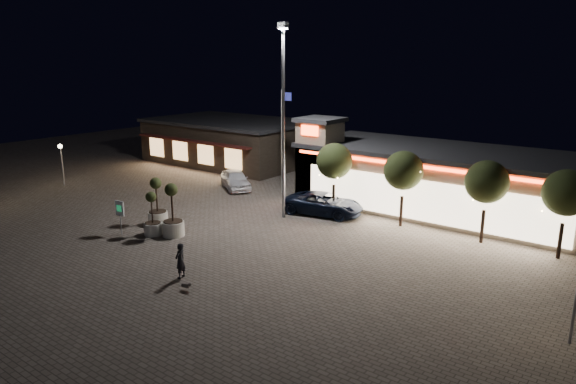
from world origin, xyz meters
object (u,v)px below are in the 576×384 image
Objects in this scene: pedestrian at (180,261)px; planter_mid at (153,221)px; pickup_truck at (323,204)px; planter_left at (157,210)px; white_sedan at (235,179)px; valet_sign at (120,211)px.

planter_mid reaches higher than pedestrian.
planter_left reaches higher than pickup_truck.
white_sedan is at bearing -157.31° from pedestrian.
pickup_truck is 12.86m from pedestrian.
planter_mid is at bearing -129.35° from pedestrian.
pickup_truck is 9.74m from white_sedan.
pickup_truck is 2.55× the size of valet_sign.
planter_mid is 2.01m from valet_sign.
valet_sign is at bearing 134.58° from pickup_truck.
valet_sign is at bearing -135.20° from white_sedan.
white_sedan is 10.16m from planter_left.
white_sedan reaches higher than pickup_truck.
planter_left is 1.97m from planter_mid.
white_sedan is (-9.60, 1.67, 0.02)m from pickup_truck.
white_sedan is 11.91m from planter_mid.
pickup_truck is at bearing 55.90° from valet_sign.
pedestrian is (9.88, -14.52, 0.10)m from white_sedan.
planter_left reaches higher than white_sedan.
white_sedan is 17.56m from pedestrian.
planter_left is (2.44, -9.86, 0.18)m from white_sedan.
pedestrian is 0.82× the size of valet_sign.
valet_sign reaches higher than pedestrian.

